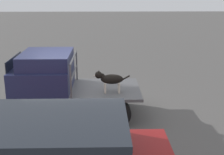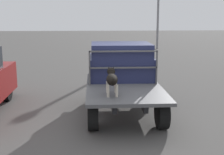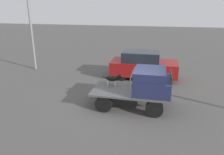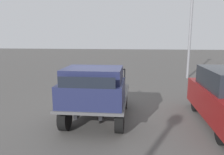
# 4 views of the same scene
# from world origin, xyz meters

# --- Properties ---
(ground_plane) EXTENTS (80.00, 80.00, 0.00)m
(ground_plane) POSITION_xyz_m (0.00, 0.00, 0.00)
(ground_plane) COLOR #514F4C
(flatbed_truck) EXTENTS (3.52, 1.93, 0.80)m
(flatbed_truck) POSITION_xyz_m (0.00, 0.00, 0.58)
(flatbed_truck) COLOR black
(flatbed_truck) RESTS_ON ground
(truck_cab) EXTENTS (1.57, 1.81, 1.03)m
(truck_cab) POSITION_xyz_m (0.89, 0.00, 1.29)
(truck_cab) COLOR #1E2347
(truck_cab) RESTS_ON flatbed_truck
(truck_headboard) EXTENTS (0.04, 1.81, 0.91)m
(truck_headboard) POSITION_xyz_m (0.07, 0.00, 1.40)
(truck_headboard) COLOR #4C4C4F
(truck_headboard) RESTS_ON flatbed_truck
(dog) EXTENTS (0.98, 0.26, 0.62)m
(dog) POSITION_xyz_m (-0.91, 0.36, 1.17)
(dog) COLOR beige
(dog) RESTS_ON flatbed_truck
(light_pole_near) EXTENTS (0.47, 0.47, 6.31)m
(light_pole_near) POSITION_xyz_m (-7.68, 4.64, 4.24)
(light_pole_near) COLOR gray
(light_pole_near) RESTS_ON ground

